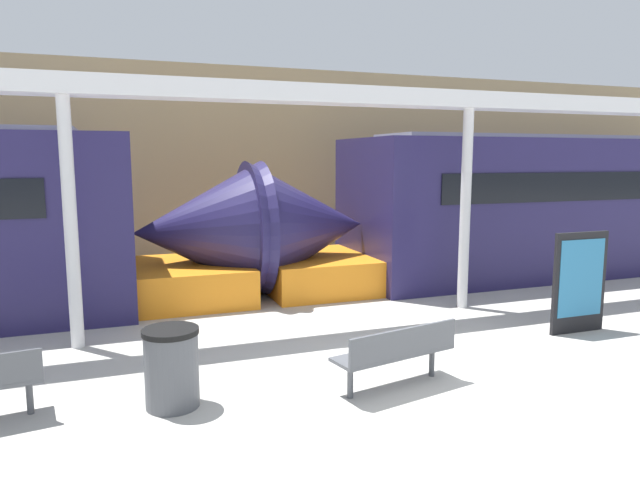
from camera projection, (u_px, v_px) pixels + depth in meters
name	position (u px, v px, depth m)	size (l,w,h in m)	color
ground_plane	(437.00, 395.00, 6.51)	(60.00, 60.00, 0.00)	#B2AFA8
station_wall	(248.00, 165.00, 14.87)	(56.00, 0.20, 5.00)	tan
train_left	(574.00, 206.00, 13.87)	(16.09, 2.93, 3.20)	#231E4C
bench_near	(397.00, 350.00, 6.65)	(1.60, 0.74, 0.76)	#4C4F54
trash_bin	(172.00, 367.00, 6.18)	(0.61, 0.61, 0.88)	#4C4F54
poster_board	(579.00, 282.00, 8.77)	(0.98, 0.07, 1.57)	black
support_column_near	(465.00, 210.00, 10.12)	(0.18, 0.18, 3.53)	silver
support_column_far	(71.00, 225.00, 7.93)	(0.18, 0.18, 3.53)	silver
canopy_beam	(469.00, 101.00, 9.85)	(28.00, 0.60, 0.28)	silver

